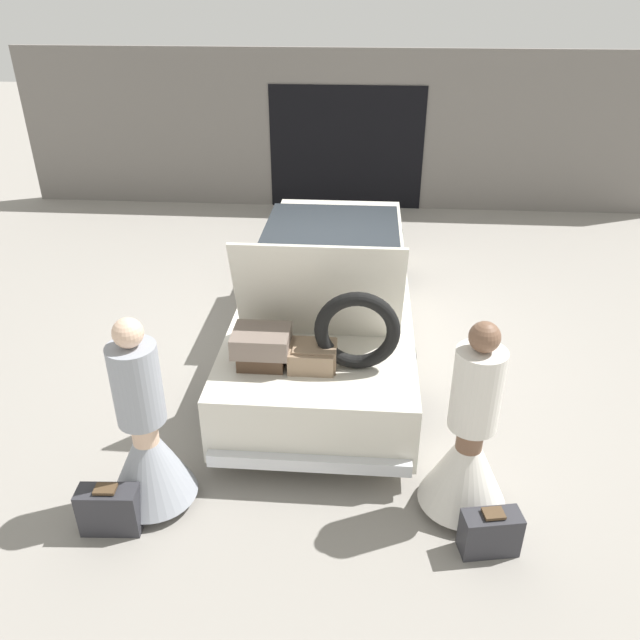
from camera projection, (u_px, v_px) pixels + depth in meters
name	position (u px, v px, depth m)	size (l,w,h in m)	color
ground_plane	(329.00, 332.00, 7.70)	(40.00, 40.00, 0.00)	gray
garage_wall_back	(347.00, 132.00, 11.30)	(12.00, 0.14, 2.80)	slate
car	(329.00, 290.00, 7.41)	(1.85, 5.41, 1.88)	silver
person_left	(147.00, 443.00, 4.94)	(0.71, 0.71, 1.73)	beige
person_right	(468.00, 448.00, 4.87)	(0.71, 0.71, 1.74)	brown
suitcase_beside_left_person	(110.00, 510.00, 4.86)	(0.48, 0.23, 0.43)	#2D2D33
suitcase_beside_right_person	(490.00, 533.00, 4.68)	(0.47, 0.27, 0.39)	#2D2D33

